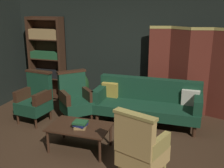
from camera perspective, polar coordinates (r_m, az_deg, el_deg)
ground_plane at (r=4.63m, az=-3.10°, el=-14.11°), size 10.00×10.00×0.00m
back_wall at (r=6.40m, az=4.53°, el=7.91°), size 7.20×0.10×2.80m
folding_screen at (r=6.02m, az=15.68°, el=2.76°), size 1.74×0.29×1.90m
bookshelf at (r=7.03m, az=-13.44°, el=5.73°), size 0.90×0.32×2.05m
velvet_couch at (r=5.58m, az=7.45°, el=-3.58°), size 2.12×0.78×0.88m
coffee_table at (r=4.58m, az=-6.79°, el=-9.27°), size 1.00×0.64×0.42m
armchair_gilt_accent at (r=3.79m, az=6.00°, el=-13.10°), size 0.74×0.74×1.04m
armchair_wing_left at (r=5.78m, az=-15.79°, el=-2.94°), size 0.65×0.65×1.04m
armchair_wing_right at (r=5.62m, az=-7.74°, el=-3.01°), size 0.82×0.82×1.04m
potted_plant at (r=6.27m, az=-7.55°, el=-0.63°), size 0.60×0.60×0.90m
book_tan_leather at (r=4.49m, az=-6.63°, el=-8.87°), size 0.22×0.23×0.04m
book_navy_cloth at (r=4.47m, az=-6.64°, el=-8.40°), size 0.21×0.20×0.04m
book_green_cloth at (r=4.46m, az=-6.66°, el=-7.98°), size 0.23×0.20×0.03m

